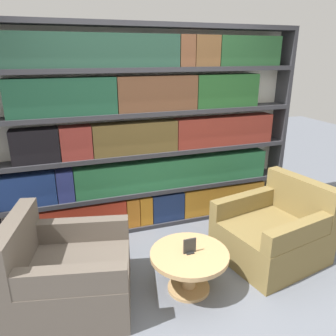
{
  "coord_description": "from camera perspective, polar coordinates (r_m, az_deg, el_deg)",
  "views": [
    {
      "loc": [
        -1.04,
        -2.06,
        2.01
      ],
      "look_at": [
        -0.05,
        0.75,
        0.98
      ],
      "focal_mm": 35.0,
      "sensor_mm": 36.0,
      "label": 1
    }
  ],
  "objects": [
    {
      "name": "ground_plane",
      "position": [
        3.06,
        6.05,
        -22.06
      ],
      "size": [
        14.0,
        14.0,
        0.0
      ],
      "primitive_type": "plane",
      "color": "slate"
    },
    {
      "name": "bookshelf",
      "position": [
        3.79,
        -2.95,
        5.92
      ],
      "size": [
        3.52,
        0.3,
        2.32
      ],
      "color": "silver",
      "rests_on": "ground_plane"
    },
    {
      "name": "armchair_left",
      "position": [
        2.99,
        -17.16,
        -17.35
      ],
      "size": [
        1.11,
        1.04,
        0.8
      ],
      "rotation": [
        0.0,
        0.0,
        1.35
      ],
      "color": "brown",
      "rests_on": "ground_plane"
    },
    {
      "name": "armchair_right",
      "position": [
        3.61,
        17.94,
        -10.71
      ],
      "size": [
        1.09,
        1.01,
        0.8
      ],
      "rotation": [
        0.0,
        0.0,
        -1.38
      ],
      "color": "olive",
      "rests_on": "ground_plane"
    },
    {
      "name": "coffee_table",
      "position": [
        3.01,
        3.72,
        -16.21
      ],
      "size": [
        0.69,
        0.69,
        0.38
      ],
      "color": "tan",
      "rests_on": "ground_plane"
    },
    {
      "name": "table_sign",
      "position": [
        2.91,
        3.79,
        -13.56
      ],
      "size": [
        0.12,
        0.06,
        0.14
      ],
      "color": "black",
      "rests_on": "coffee_table"
    }
  ]
}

